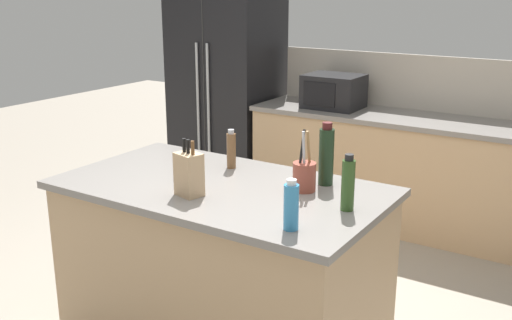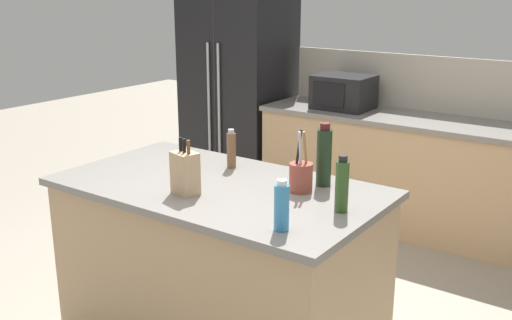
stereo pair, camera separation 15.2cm
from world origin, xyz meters
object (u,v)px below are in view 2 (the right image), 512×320
Objects in this scene: refrigerator at (238,94)px; knife_block at (185,173)px; utensil_crock at (301,176)px; olive_oil_bottle at (342,185)px; wine_bottle at (324,156)px; dish_soap_bottle at (282,207)px; microwave at (344,92)px; pepper_grinder at (231,150)px.

knife_block is at bearing -58.41° from refrigerator.
olive_oil_bottle is at bearing -23.87° from utensil_crock.
wine_bottle is at bearing 131.63° from olive_oil_bottle.
olive_oil_bottle is (0.75, 0.24, 0.02)m from knife_block.
knife_block is at bearing -162.34° from olive_oil_bottle.
dish_soap_bottle is at bearing -49.95° from refrigerator.
utensil_crock is at bearing 111.89° from dish_soap_bottle.
microwave is at bearing -2.54° from refrigerator.
microwave is (1.16, -0.05, 0.14)m from refrigerator.
refrigerator reaches higher than dish_soap_bottle.
wine_bottle is at bearing 2.60° from pepper_grinder.
knife_block reaches higher than dish_soap_bottle.
microwave is at bearing 117.09° from olive_oil_bottle.
microwave is 1.94m from pepper_grinder.
wine_bottle reaches higher than dish_soap_bottle.
refrigerator is 2.43m from pepper_grinder.
olive_oil_bottle is at bearing -17.01° from pepper_grinder.
knife_block is at bearing -81.57° from microwave.
wine_bottle is (0.50, 0.53, 0.05)m from knife_block.
knife_block is at bearing -140.51° from utensil_crock.
wine_bottle is at bearing -43.89° from refrigerator.
utensil_crock reaches higher than knife_block.
microwave is 1.73× the size of olive_oil_bottle.
pepper_grinder is (-0.74, 0.60, -0.00)m from dish_soap_bottle.
dish_soap_bottle is at bearing -68.11° from utensil_crock.
microwave is 1.40× the size of wine_bottle.
wine_bottle reaches higher than olive_oil_bottle.
microwave is 1.47× the size of utensil_crock.
olive_oil_bottle is 1.19× the size of pepper_grinder.
knife_block is 0.59m from utensil_crock.
knife_block is 0.65m from dish_soap_bottle.
dish_soap_bottle is 1.00× the size of pepper_grinder.
knife_block reaches higher than microwave.
microwave is 2.71m from dish_soap_bottle.
pepper_grinder is (-0.84, 0.26, -0.02)m from olive_oil_bottle.
olive_oil_bottle is at bearing -48.37° from wine_bottle.
dish_soap_bottle is 0.36m from olive_oil_bottle.
knife_block reaches higher than pepper_grinder.
olive_oil_bottle is at bearing -44.43° from refrigerator.
wine_bottle reaches higher than pepper_grinder.
refrigerator is 8.24× the size of pepper_grinder.
microwave is 2.06× the size of pepper_grinder.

